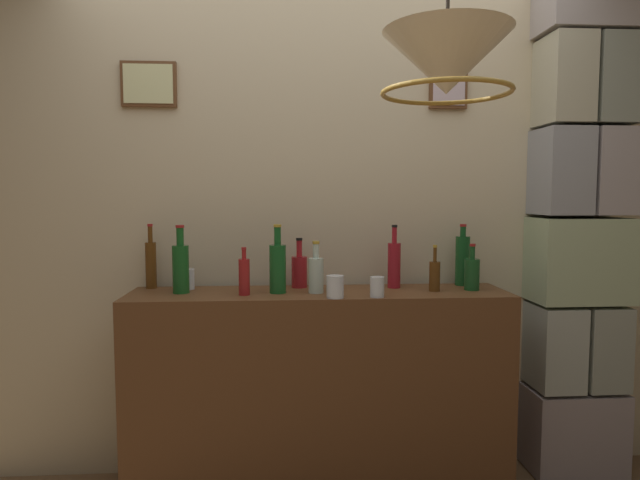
# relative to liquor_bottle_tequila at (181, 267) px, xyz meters

# --- Properties ---
(panelled_rear_partition) EXTENTS (3.74, 0.15, 2.72)m
(panelled_rear_partition) POSITION_rel_liquor_bottle_tequila_xyz_m (0.65, 0.26, 0.33)
(panelled_rear_partition) COLOR beige
(panelled_rear_partition) RESTS_ON ground
(stone_pillar) EXTENTS (0.47, 0.33, 2.65)m
(stone_pillar) POSITION_rel_liquor_bottle_tequila_xyz_m (1.98, 0.12, 0.22)
(stone_pillar) COLOR gray
(stone_pillar) RESTS_ON ground
(bar_shelf_unit) EXTENTS (1.79, 0.40, 0.98)m
(bar_shelf_unit) POSITION_rel_liquor_bottle_tequila_xyz_m (0.65, -0.01, -0.62)
(bar_shelf_unit) COLOR brown
(bar_shelf_unit) RESTS_ON ground
(liquor_bottle_tequila) EXTENTS (0.08, 0.08, 0.32)m
(liquor_bottle_tequila) POSITION_rel_liquor_bottle_tequila_xyz_m (0.00, 0.00, 0.00)
(liquor_bottle_tequila) COLOR #195620
(liquor_bottle_tequila) RESTS_ON bar_shelf_unit
(liquor_bottle_vermouth) EXTENTS (0.07, 0.07, 0.24)m
(liquor_bottle_vermouth) POSITION_rel_liquor_bottle_tequila_xyz_m (0.63, -0.04, -0.03)
(liquor_bottle_vermouth) COLOR silver
(liquor_bottle_vermouth) RESTS_ON bar_shelf_unit
(liquor_bottle_gin) EXTENTS (0.05, 0.05, 0.32)m
(liquor_bottle_gin) POSITION_rel_liquor_bottle_tequila_xyz_m (-0.17, 0.14, -0.00)
(liquor_bottle_gin) COLOR #5B3613
(liquor_bottle_gin) RESTS_ON bar_shelf_unit
(liquor_bottle_vodka) EXTENTS (0.07, 0.07, 0.22)m
(liquor_bottle_vodka) POSITION_rel_liquor_bottle_tequila_xyz_m (1.38, -0.01, -0.04)
(liquor_bottle_vodka) COLOR #194C21
(liquor_bottle_vodka) RESTS_ON bar_shelf_unit
(liquor_bottle_amaro) EXTENTS (0.05, 0.05, 0.22)m
(liquor_bottle_amaro) POSITION_rel_liquor_bottle_tequila_xyz_m (0.30, -0.07, -0.04)
(liquor_bottle_amaro) COLOR #A31F20
(liquor_bottle_amaro) RESTS_ON bar_shelf_unit
(liquor_bottle_rum) EXTENTS (0.06, 0.06, 0.31)m
(liquor_bottle_rum) POSITION_rel_liquor_bottle_tequila_xyz_m (1.02, 0.08, -0.00)
(liquor_bottle_rum) COLOR maroon
(liquor_bottle_rum) RESTS_ON bar_shelf_unit
(liquor_bottle_port) EXTENTS (0.08, 0.08, 0.25)m
(liquor_bottle_port) POSITION_rel_liquor_bottle_tequila_xyz_m (0.56, 0.12, -0.04)
(liquor_bottle_port) COLOR #A41D24
(liquor_bottle_port) RESTS_ON bar_shelf_unit
(liquor_bottle_mezcal) EXTENTS (0.07, 0.07, 0.31)m
(liquor_bottle_mezcal) POSITION_rel_liquor_bottle_tequila_xyz_m (1.38, 0.13, 0.01)
(liquor_bottle_mezcal) COLOR #174E20
(liquor_bottle_mezcal) RESTS_ON bar_shelf_unit
(liquor_bottle_scotch) EXTENTS (0.05, 0.05, 0.22)m
(liquor_bottle_scotch) POSITION_rel_liquor_bottle_tequila_xyz_m (1.20, -0.03, -0.05)
(liquor_bottle_scotch) COLOR #593513
(liquor_bottle_scotch) RESTS_ON bar_shelf_unit
(liquor_bottle_brandy) EXTENTS (0.08, 0.08, 0.32)m
(liquor_bottle_brandy) POSITION_rel_liquor_bottle_tequila_xyz_m (0.45, -0.03, -0.00)
(liquor_bottle_brandy) COLOR #195623
(liquor_bottle_brandy) RESTS_ON bar_shelf_unit
(glass_tumbler_rocks) EXTENTS (0.06, 0.06, 0.09)m
(glass_tumbler_rocks) POSITION_rel_liquor_bottle_tequila_xyz_m (0.90, -0.16, -0.08)
(glass_tumbler_rocks) COLOR silver
(glass_tumbler_rocks) RESTS_ON bar_shelf_unit
(glass_tumbler_highball) EXTENTS (0.07, 0.07, 0.10)m
(glass_tumbler_highball) POSITION_rel_liquor_bottle_tequila_xyz_m (0.01, 0.10, -0.07)
(glass_tumbler_highball) COLOR silver
(glass_tumbler_highball) RESTS_ON bar_shelf_unit
(glass_tumbler_shot) EXTENTS (0.08, 0.08, 0.10)m
(glass_tumbler_shot) POSITION_rel_liquor_bottle_tequila_xyz_m (0.71, -0.17, -0.07)
(glass_tumbler_shot) COLOR silver
(glass_tumbler_shot) RESTS_ON bar_shelf_unit
(pendant_lamp) EXTENTS (0.42, 0.42, 0.54)m
(pendant_lamp) POSITION_rel_liquor_bottle_tequila_xyz_m (1.00, -0.81, 0.74)
(pendant_lamp) COLOR #EFE5C6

